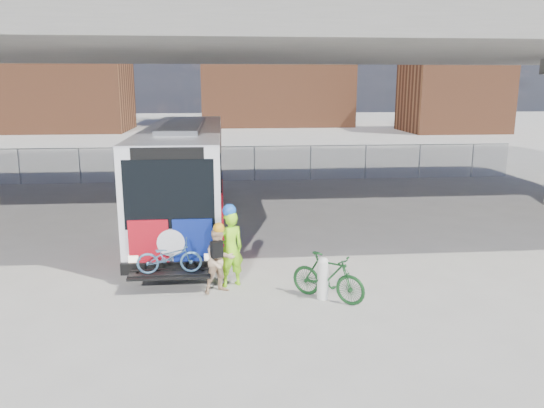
{
  "coord_description": "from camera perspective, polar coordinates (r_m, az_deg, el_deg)",
  "views": [
    {
      "loc": [
        -0.64,
        -15.77,
        5.01
      ],
      "look_at": [
        0.75,
        -0.79,
        1.6
      ],
      "focal_mm": 35.0,
      "sensor_mm": 36.0,
      "label": 1
    }
  ],
  "objects": [
    {
      "name": "overpass",
      "position": [
        19.84,
        -3.59,
        17.18
      ],
      "size": [
        40.0,
        16.0,
        7.95
      ],
      "color": "#605E59",
      "rests_on": "ground"
    },
    {
      "name": "chainlink_fence",
      "position": [
        28.0,
        -3.96,
        5.38
      ],
      "size": [
        30.0,
        0.06,
        30.0
      ],
      "color": "gray",
      "rests_on": "ground"
    },
    {
      "name": "brick_buildings",
      "position": [
        64.02,
        -3.71,
        13.11
      ],
      "size": [
        54.0,
        22.0,
        12.0
      ],
      "color": "brown",
      "rests_on": "ground"
    },
    {
      "name": "bollard",
      "position": [
        12.73,
        5.5,
        -7.78
      ],
      "size": [
        0.27,
        0.27,
        1.03
      ],
      "color": "silver",
      "rests_on": "ground"
    },
    {
      "name": "bike_parked",
      "position": [
        12.67,
        6.04,
        -7.81
      ],
      "size": [
        1.82,
        1.6,
        1.14
      ],
      "primitive_type": "imported",
      "rotation": [
        0.0,
        0.0,
        0.9
      ],
      "color": "#16461D",
      "rests_on": "ground"
    },
    {
      "name": "cyclist_tan",
      "position": [
        13.01,
        -5.67,
        -6.0
      ],
      "size": [
        0.97,
        0.88,
        1.77
      ],
      "rotation": [
        0.0,
        0.0,
        0.42
      ],
      "color": "#D4AE88",
      "rests_on": "ground"
    },
    {
      "name": "smokestack",
      "position": [
        72.65,
        6.72,
        18.6
      ],
      "size": [
        2.2,
        2.2,
        25.0
      ],
      "primitive_type": "cylinder",
      "color": "brown",
      "rests_on": "ground"
    },
    {
      "name": "bus",
      "position": [
        19.35,
        -9.29,
        3.98
      ],
      "size": [
        2.67,
        12.9,
        3.69
      ],
      "color": "silver",
      "rests_on": "ground"
    },
    {
      "name": "cyclist_hivis",
      "position": [
        13.35,
        -4.54,
        -4.62
      ],
      "size": [
        0.83,
        0.7,
        2.13
      ],
      "rotation": [
        0.0,
        0.0,
        3.53
      ],
      "color": "#97FF1A",
      "rests_on": "ground"
    },
    {
      "name": "ground",
      "position": [
        16.55,
        -2.85,
        -4.86
      ],
      "size": [
        160.0,
        160.0,
        0.0
      ],
      "primitive_type": "plane",
      "color": "#9E9991",
      "rests_on": "ground"
    }
  ]
}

